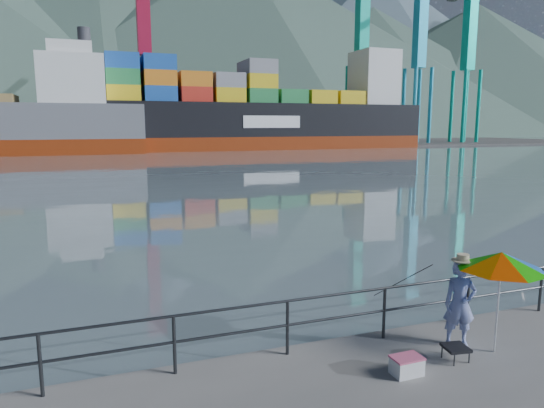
{
  "coord_description": "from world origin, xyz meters",
  "views": [
    {
      "loc": [
        -4.04,
        -5.86,
        4.08
      ],
      "look_at": [
        0.27,
        6.0,
        2.0
      ],
      "focal_mm": 32.0,
      "sensor_mm": 36.0,
      "label": 1
    }
  ],
  "objects_px": {
    "beach_umbrella": "(501,261)",
    "cooler_bag": "(407,366)",
    "container_ship": "(271,114)",
    "fisherman": "(460,304)"
  },
  "relations": [
    {
      "from": "container_ship",
      "to": "beach_umbrella",
      "type": "bearing_deg",
      "value": -106.95
    },
    {
      "from": "cooler_bag",
      "to": "container_ship",
      "type": "relative_size",
      "value": 0.01
    },
    {
      "from": "cooler_bag",
      "to": "container_ship",
      "type": "distance_m",
      "value": 79.72
    },
    {
      "from": "beach_umbrella",
      "to": "cooler_bag",
      "type": "bearing_deg",
      "value": -175.91
    },
    {
      "from": "cooler_bag",
      "to": "beach_umbrella",
      "type": "bearing_deg",
      "value": 3.33
    },
    {
      "from": "beach_umbrella",
      "to": "container_ship",
      "type": "xyz_separation_m",
      "value": [
        22.97,
        75.36,
        4.14
      ]
    },
    {
      "from": "fisherman",
      "to": "beach_umbrella",
      "type": "bearing_deg",
      "value": -24.35
    },
    {
      "from": "container_ship",
      "to": "fisherman",
      "type": "bearing_deg",
      "value": -107.35
    },
    {
      "from": "fisherman",
      "to": "beach_umbrella",
      "type": "distance_m",
      "value": 1.1
    },
    {
      "from": "fisherman",
      "to": "cooler_bag",
      "type": "distance_m",
      "value": 1.8
    }
  ]
}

